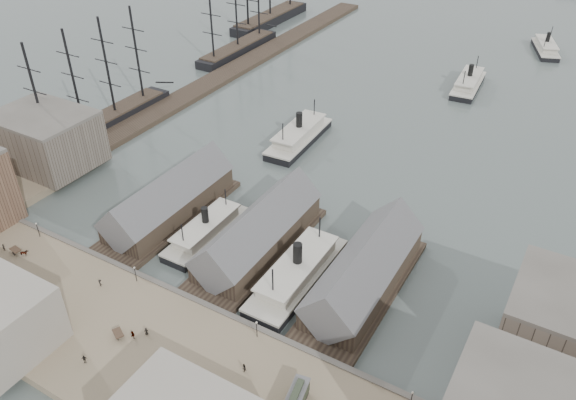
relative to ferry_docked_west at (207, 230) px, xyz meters
The scene contains 29 objects.
ground 19.45m from the ferry_docked_west, 47.75° to the right, with size 900.00×900.00×0.00m, color #495552.
quay 36.71m from the ferry_docked_west, 69.25° to the right, with size 180.00×30.00×2.00m, color #837258.
seawall 23.47m from the ferry_docked_west, 56.33° to the right, with size 180.00×1.20×2.30m, color #59544C.
west_wharf 101.83m from the ferry_docked_west, 122.69° to the left, with size 10.00×220.00×1.60m, color #2D231C.
ferry_shed_west 13.49m from the ferry_docked_west, 168.83° to the left, with size 14.00×42.00×12.60m.
ferry_shed_center 13.49m from the ferry_docked_west, 11.17° to the left, with size 14.00×42.00×12.60m.
ferry_shed_east 39.17m from the ferry_docked_west, ahead, with size 14.00×42.00×12.60m.
warehouse_west_back 57.53m from the ferry_docked_west, behind, with size 26.00×20.00×14.00m, color #60564C.
lamp_post_far_w 38.53m from the ferry_docked_west, 146.34° to the right, with size 0.44×0.44×3.92m.
lamp_post_near_w 21.56m from the ferry_docked_west, 95.36° to the right, with size 0.44×0.44×3.92m.
lamp_post_near_e 35.28m from the ferry_docked_west, 37.28° to the right, with size 0.44×0.44×3.92m.
lamp_post_far_e 61.85m from the ferry_docked_west, 20.18° to the right, with size 0.44×0.44×3.92m.
ferry_docked_west is the anchor object (origin of this frame).
ferry_docked_east 26.13m from the ferry_docked_west, ahead, with size 9.12×30.41×10.86m.
ferry_open_near 52.09m from the ferry_docked_west, 94.82° to the left, with size 10.37×30.12×10.61m.
ferry_open_mid 122.74m from the ferry_docked_west, 76.52° to the left, with size 10.21×27.73×9.71m.
ferry_open_far 180.60m from the ferry_docked_west, 75.22° to the left, with size 15.53×26.18×8.97m.
sailing_ship_near 69.37m from the ferry_docked_west, 156.05° to the left, with size 8.25×56.80×33.90m.
sailing_ship_mid 126.20m from the ferry_docked_west, 121.27° to the left, with size 8.26×47.74×33.97m.
sailing_ship_far 168.78m from the ferry_docked_west, 116.81° to the left, with size 9.78×54.35×40.22m.
horse_cart_left 40.68m from the ferry_docked_west, 136.93° to the right, with size 4.80×2.09×1.63m.
horse_cart_center 34.43m from the ferry_docked_west, 78.01° to the right, with size 4.75×3.22×1.45m.
pedestrian_0 45.08m from the ferry_docked_west, 140.33° to the right, with size 0.62×0.45×1.69m, color black.
pedestrian_1 44.37m from the ferry_docked_west, 132.99° to the right, with size 0.76×0.59×1.56m, color black.
pedestrian_2 27.22m from the ferry_docked_west, 105.85° to the right, with size 1.05×0.60×1.62m, color black.
pedestrian_3 42.19m from the ferry_docked_west, 83.38° to the right, with size 1.04×0.43×1.78m, color black.
pedestrian_4 32.84m from the ferry_docked_west, 72.59° to the right, with size 0.78×0.51×1.59m, color black.
pedestrian_5 40.53m from the ferry_docked_west, 64.94° to the right, with size 0.63×0.46×1.73m, color black.
pedestrian_6 42.09m from the ferry_docked_west, 43.83° to the right, with size 0.86×0.67×1.78m, color black.
Camera 1 is at (56.55, -66.38, 82.19)m, focal length 35.00 mm.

